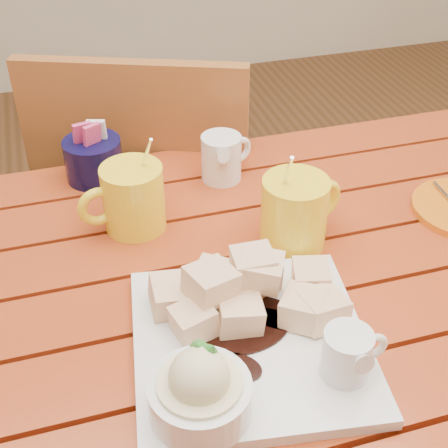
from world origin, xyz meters
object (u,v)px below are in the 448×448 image
object	(u,v)px
table	(242,334)
chair_far	(154,211)
coffee_mug_left	(131,197)
dessert_plate	(243,339)
coffee_mug_right	(296,211)

from	to	relation	value
table	chair_far	distance (m)	0.56
table	coffee_mug_left	world-z (taller)	coffee_mug_left
dessert_plate	chair_far	bearing A→B (deg)	89.17
table	coffee_mug_right	distance (m)	0.21
coffee_mug_right	dessert_plate	bearing A→B (deg)	-145.39
coffee_mug_left	dessert_plate	bearing A→B (deg)	-83.91
coffee_mug_right	chair_far	bearing A→B (deg)	87.30
dessert_plate	coffee_mug_left	bearing A→B (deg)	104.54
dessert_plate	coffee_mug_right	distance (m)	0.25
dessert_plate	coffee_mug_right	world-z (taller)	coffee_mug_right
dessert_plate	table	bearing A→B (deg)	71.42
coffee_mug_left	chair_far	world-z (taller)	chair_far
coffee_mug_left	coffee_mug_right	xyz separation A→B (m)	(0.23, -0.11, 0.00)
table	dessert_plate	distance (m)	0.20
table	coffee_mug_right	xyz separation A→B (m)	(0.10, 0.07, 0.17)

